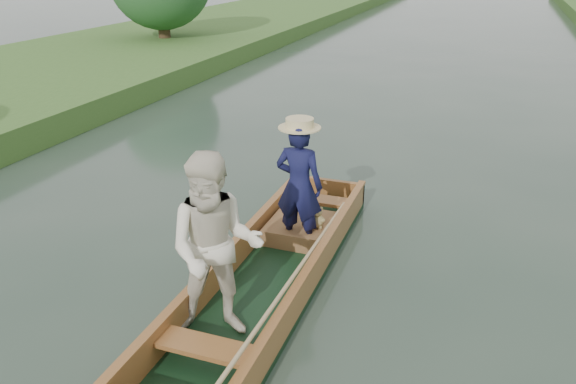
% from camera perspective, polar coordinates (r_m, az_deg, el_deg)
% --- Properties ---
extents(ground, '(120.00, 120.00, 0.00)m').
position_cam_1_polar(ground, '(6.72, -1.76, -9.39)').
color(ground, '#283D30').
rests_on(ground, ground).
extents(punt, '(1.25, 5.31, 1.99)m').
position_cam_1_polar(punt, '(6.15, -3.27, -5.18)').
color(punt, black).
rests_on(punt, ground).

